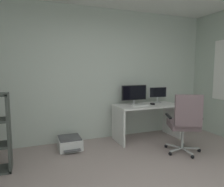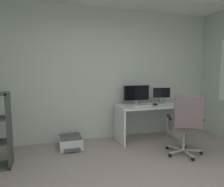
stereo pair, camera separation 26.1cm
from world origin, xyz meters
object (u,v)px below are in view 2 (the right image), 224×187
Objects in this scene: monitor_main at (137,93)px; computer_mouse at (155,104)px; desk at (149,115)px; printer at (71,142)px; office_chair at (186,123)px; keyboard at (142,106)px; monitor_secondary at (161,94)px.

monitor_main is 5.56× the size of computer_mouse.
monitor_main is at bearing 154.06° from computer_mouse.
desk is 2.50× the size of printer.
printer is (-1.78, 0.96, -0.47)m from office_chair.
computer_mouse reaches higher than printer.
keyboard is at bearing -170.40° from computer_mouse.
monitor_main is 0.53× the size of office_chair.
monitor_main reaches higher than monitor_secondary.
printer is at bearing -176.09° from monitor_secondary.
desk is 0.95m from office_chair.
monitor_main is at bearing 92.32° from keyboard.
printer is at bearing 173.39° from keyboard.
monitor_secondary is 0.79× the size of printer.
monitor_secondary reaches higher than office_chair.
computer_mouse is at bearing 95.18° from office_chair.
monitor_secondary reaches higher than desk.
monitor_secondary is 0.38m from computer_mouse.
monitor_main is 1.06× the size of printer.
office_chair reaches higher than printer.
computer_mouse is at bearing -25.40° from desk.
keyboard is 3.40× the size of computer_mouse.
keyboard is 0.30m from computer_mouse.
monitor_secondary is at bearing 80.63° from office_chair.
desk is 3.86× the size of keyboard.
computer_mouse is at bearing -141.16° from monitor_secondary.
monitor_secondary reaches higher than keyboard.
office_chair reaches higher than desk.
printer is (-1.96, -0.13, -0.82)m from monitor_secondary.
computer_mouse is 1.81m from printer.
keyboard is 1.54m from printer.
office_chair is at bearing -69.62° from keyboard.
monitor_secondary is 4.13× the size of computer_mouse.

